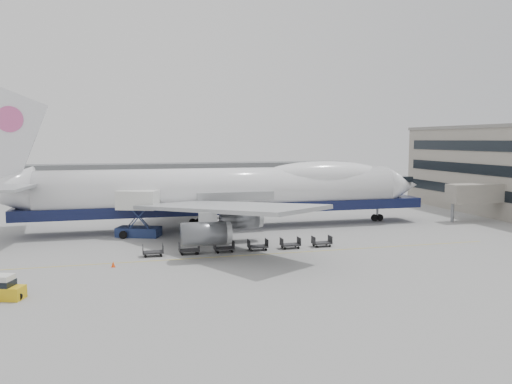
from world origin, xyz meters
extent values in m
plane|color=gray|center=(0.00, 0.00, 0.00)|extent=(260.00, 260.00, 0.00)
cube|color=gold|center=(0.00, -6.00, 0.01)|extent=(60.00, 0.15, 0.01)
cube|color=gray|center=(40.00, 8.00, 4.50)|extent=(9.00, 3.00, 3.00)
cylinder|color=slate|center=(36.00, 8.00, 1.50)|extent=(0.50, 0.50, 3.00)
cube|color=slate|center=(-10.00, 70.00, 3.50)|extent=(110.00, 8.00, 7.00)
cylinder|color=white|center=(0.00, 12.00, 5.70)|extent=(52.00, 6.40, 6.40)
cube|color=#0F1539|center=(1.00, 12.00, 3.14)|extent=(60.00, 5.76, 1.50)
cone|color=white|center=(29.00, 12.00, 5.70)|extent=(6.00, 6.40, 6.40)
ellipsoid|color=white|center=(15.60, 12.00, 7.46)|extent=(20.67, 5.78, 4.56)
cube|color=white|center=(-29.00, 12.00, 13.20)|extent=(10.52, 0.50, 13.56)
cylinder|color=#DF5699|center=(-28.50, 12.00, 15.70)|extent=(3.40, 0.30, 3.40)
cube|color=#9EA0A3|center=(-3.00, -2.28, 5.10)|extent=(20.35, 26.74, 2.26)
cube|color=#9EA0A3|center=(-3.00, 26.28, 5.10)|extent=(20.35, 26.74, 2.26)
cylinder|color=#595B60|center=(-6.00, 31.00, 2.90)|extent=(4.80, 2.60, 2.60)
cylinder|color=#595B60|center=(0.00, 22.00, 2.90)|extent=(4.80, 2.60, 2.60)
cylinder|color=#595B60|center=(0.00, 2.00, 2.90)|extent=(4.80, 2.60, 2.60)
cylinder|color=#595B60|center=(-6.00, -7.00, 2.90)|extent=(4.80, 2.60, 2.60)
cylinder|color=slate|center=(25.00, 12.00, 1.25)|extent=(0.36, 0.36, 2.50)
cylinder|color=black|center=(25.00, 12.00, 0.55)|extent=(1.10, 0.45, 1.10)
cylinder|color=slate|center=(-3.00, 9.00, 1.25)|extent=(0.36, 0.36, 2.50)
cylinder|color=black|center=(-3.00, 9.00, 0.55)|extent=(1.10, 0.45, 1.10)
cylinder|color=slate|center=(-3.00, 15.00, 1.25)|extent=(0.36, 0.36, 2.50)
cylinder|color=black|center=(-3.00, 15.00, 0.55)|extent=(1.10, 0.45, 1.10)
cube|color=navy|center=(-12.49, 8.50, 0.63)|extent=(6.34, 4.68, 1.26)
cube|color=silver|center=(-12.49, 8.50, 5.00)|extent=(6.00, 4.72, 2.52)
cube|color=navy|center=(-12.49, 7.24, 2.80)|extent=(3.83, 1.62, 4.51)
cube|color=navy|center=(-12.49, 9.76, 2.80)|extent=(3.83, 1.62, 4.51)
cube|color=slate|center=(-12.49, 10.33, 5.00)|extent=(3.07, 2.30, 0.15)
cylinder|color=black|center=(-14.56, 7.35, 0.52)|extent=(1.03, 0.40, 1.03)
cylinder|color=black|center=(-14.56, 9.65, 0.52)|extent=(1.03, 0.40, 1.03)
cylinder|color=black|center=(-10.43, 7.35, 0.52)|extent=(1.03, 0.40, 1.03)
cylinder|color=black|center=(-10.43, 9.65, 0.52)|extent=(1.03, 0.40, 1.03)
cube|color=gold|center=(-23.68, -16.24, 0.54)|extent=(3.11, 2.34, 1.09)
cube|color=silver|center=(-23.96, -16.14, 1.53)|extent=(1.96, 1.84, 0.99)
cube|color=black|center=(-23.96, -16.14, 1.33)|extent=(2.09, 1.97, 0.49)
cylinder|color=black|center=(-22.69, -16.88, 0.35)|extent=(0.69, 0.30, 0.69)
cylinder|color=black|center=(-22.69, -15.59, 0.35)|extent=(0.69, 0.30, 0.69)
cone|color=#F9440D|center=(-15.46, -7.65, 0.31)|extent=(0.40, 0.40, 0.61)
cube|color=#F9440D|center=(-15.46, -7.65, 0.02)|extent=(0.42, 0.42, 0.03)
cube|color=#2D2D30|center=(-11.24, -3.78, 0.45)|extent=(2.30, 1.35, 0.18)
cube|color=#2D2D30|center=(-12.34, -3.78, 0.85)|extent=(0.08, 1.35, 0.90)
cube|color=#2D2D30|center=(-10.14, -3.78, 0.85)|extent=(0.08, 1.35, 0.90)
cylinder|color=black|center=(-12.09, -4.33, 0.15)|extent=(0.30, 0.12, 0.30)
cylinder|color=black|center=(-12.09, -3.23, 0.15)|extent=(0.30, 0.12, 0.30)
cylinder|color=black|center=(-10.39, -4.33, 0.15)|extent=(0.30, 0.12, 0.30)
cylinder|color=black|center=(-10.39, -3.23, 0.15)|extent=(0.30, 0.12, 0.30)
cube|color=#2D2D30|center=(-7.18, -3.78, 0.45)|extent=(2.30, 1.35, 0.18)
cube|color=#2D2D30|center=(-8.28, -3.78, 0.85)|extent=(0.08, 1.35, 0.90)
cube|color=#2D2D30|center=(-6.08, -3.78, 0.85)|extent=(0.08, 1.35, 0.90)
cylinder|color=black|center=(-8.03, -4.33, 0.15)|extent=(0.30, 0.12, 0.30)
cylinder|color=black|center=(-8.03, -3.23, 0.15)|extent=(0.30, 0.12, 0.30)
cylinder|color=black|center=(-6.33, -4.33, 0.15)|extent=(0.30, 0.12, 0.30)
cylinder|color=black|center=(-6.33, -3.23, 0.15)|extent=(0.30, 0.12, 0.30)
cube|color=#2D2D30|center=(-3.12, -3.78, 0.45)|extent=(2.30, 1.35, 0.18)
cube|color=#2D2D30|center=(-4.22, -3.78, 0.85)|extent=(0.08, 1.35, 0.90)
cube|color=#2D2D30|center=(-2.02, -3.78, 0.85)|extent=(0.08, 1.35, 0.90)
cylinder|color=black|center=(-3.97, -4.33, 0.15)|extent=(0.30, 0.12, 0.30)
cylinder|color=black|center=(-3.97, -3.23, 0.15)|extent=(0.30, 0.12, 0.30)
cylinder|color=black|center=(-2.27, -4.33, 0.15)|extent=(0.30, 0.12, 0.30)
cylinder|color=black|center=(-2.27, -3.23, 0.15)|extent=(0.30, 0.12, 0.30)
cube|color=#2D2D30|center=(0.93, -3.78, 0.45)|extent=(2.30, 1.35, 0.18)
cube|color=#2D2D30|center=(-0.17, -3.78, 0.85)|extent=(0.08, 1.35, 0.90)
cube|color=#2D2D30|center=(2.03, -3.78, 0.85)|extent=(0.08, 1.35, 0.90)
cylinder|color=black|center=(0.08, -4.33, 0.15)|extent=(0.30, 0.12, 0.30)
cylinder|color=black|center=(0.08, -3.23, 0.15)|extent=(0.30, 0.12, 0.30)
cylinder|color=black|center=(1.78, -4.33, 0.15)|extent=(0.30, 0.12, 0.30)
cylinder|color=black|center=(1.78, -3.23, 0.15)|extent=(0.30, 0.12, 0.30)
cube|color=#2D2D30|center=(4.99, -3.78, 0.45)|extent=(2.30, 1.35, 0.18)
cube|color=#2D2D30|center=(3.89, -3.78, 0.85)|extent=(0.08, 1.35, 0.90)
cube|color=#2D2D30|center=(6.09, -3.78, 0.85)|extent=(0.08, 1.35, 0.90)
cylinder|color=black|center=(4.14, -4.33, 0.15)|extent=(0.30, 0.12, 0.30)
cylinder|color=black|center=(4.14, -3.23, 0.15)|extent=(0.30, 0.12, 0.30)
cylinder|color=black|center=(5.84, -4.33, 0.15)|extent=(0.30, 0.12, 0.30)
cylinder|color=black|center=(5.84, -3.23, 0.15)|extent=(0.30, 0.12, 0.30)
cube|color=#2D2D30|center=(9.05, -3.78, 0.45)|extent=(2.30, 1.35, 0.18)
cube|color=#2D2D30|center=(7.95, -3.78, 0.85)|extent=(0.08, 1.35, 0.90)
cube|color=#2D2D30|center=(10.15, -3.78, 0.85)|extent=(0.08, 1.35, 0.90)
cylinder|color=black|center=(8.20, -4.33, 0.15)|extent=(0.30, 0.12, 0.30)
cylinder|color=black|center=(8.20, -3.23, 0.15)|extent=(0.30, 0.12, 0.30)
cylinder|color=black|center=(9.90, -4.33, 0.15)|extent=(0.30, 0.12, 0.30)
cylinder|color=black|center=(9.90, -3.23, 0.15)|extent=(0.30, 0.12, 0.30)
camera|label=1|loc=(-13.86, -59.86, 13.03)|focal=35.00mm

